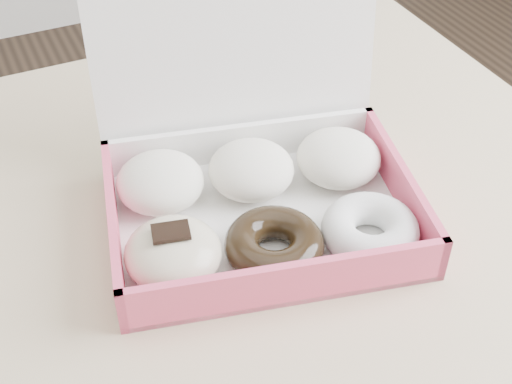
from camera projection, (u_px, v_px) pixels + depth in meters
name	position (u px, v px, depth m)	size (l,w,h in m)	color
table	(124.00, 292.00, 0.82)	(1.20, 0.80, 0.75)	#CEB187
donut_box	(255.00, 188.00, 0.78)	(0.38, 0.34, 0.24)	white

